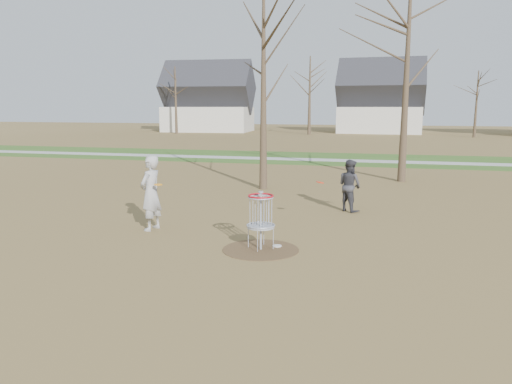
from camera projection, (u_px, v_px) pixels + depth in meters
ground at (261, 250)px, 11.67m from camera, size 160.00×160.00×0.00m
green_band at (340, 159)px, 31.71m from camera, size 160.00×8.00×0.01m
footpath at (339, 160)px, 30.76m from camera, size 160.00×1.50×0.01m
dirt_circle at (261, 249)px, 11.67m from camera, size 1.80×1.80×0.01m
player_standing at (151, 193)px, 13.38m from camera, size 0.61×0.81×2.03m
player_throwing at (350, 185)px, 15.84m from camera, size 1.02×1.00×1.66m
disc_grounded at (277, 246)px, 11.92m from camera, size 0.22×0.22×0.02m
discs_in_play at (245, 183)px, 13.54m from camera, size 4.24×2.14×0.12m
disc_golf_basket at (261, 212)px, 11.52m from camera, size 0.64×0.64×1.35m
bare_trees at (376, 83)px, 44.48m from camera, size 52.62×44.98×9.00m
houses_row at (400, 104)px, 60.17m from camera, size 56.51×10.01×7.26m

